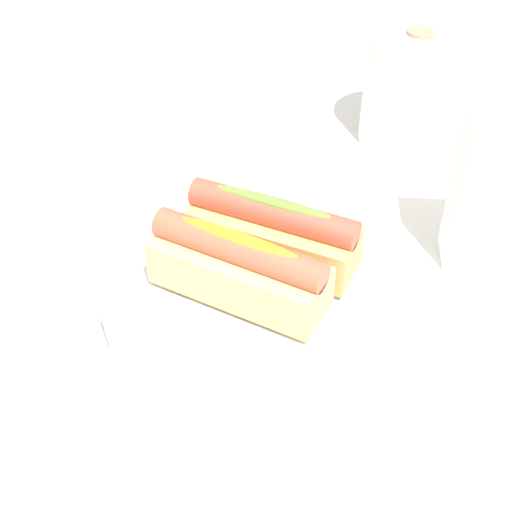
% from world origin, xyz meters
% --- Properties ---
extents(ground_plane, '(2.40, 2.40, 0.00)m').
position_xyz_m(ground_plane, '(0.00, 0.00, 0.00)').
color(ground_plane, silver).
extents(serving_bowl, '(0.27, 0.27, 0.03)m').
position_xyz_m(serving_bowl, '(0.02, -0.02, 0.02)').
color(serving_bowl, white).
rests_on(serving_bowl, ground_plane).
extents(hotdog_front, '(0.16, 0.08, 0.06)m').
position_xyz_m(hotdog_front, '(0.02, -0.04, 0.06)').
color(hotdog_front, '#DBB270').
rests_on(hotdog_front, serving_bowl).
extents(hotdog_back, '(0.16, 0.07, 0.06)m').
position_xyz_m(hotdog_back, '(0.03, 0.01, 0.06)').
color(hotdog_back, tan).
rests_on(hotdog_back, serving_bowl).
extents(water_glass, '(0.07, 0.07, 0.09)m').
position_xyz_m(water_glass, '(-0.19, -0.02, 0.04)').
color(water_glass, white).
rests_on(water_glass, ground_plane).
extents(paper_towel_roll, '(0.11, 0.11, 0.13)m').
position_xyz_m(paper_towel_roll, '(0.12, 0.29, 0.07)').
color(paper_towel_roll, white).
rests_on(paper_towel_roll, ground_plane).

